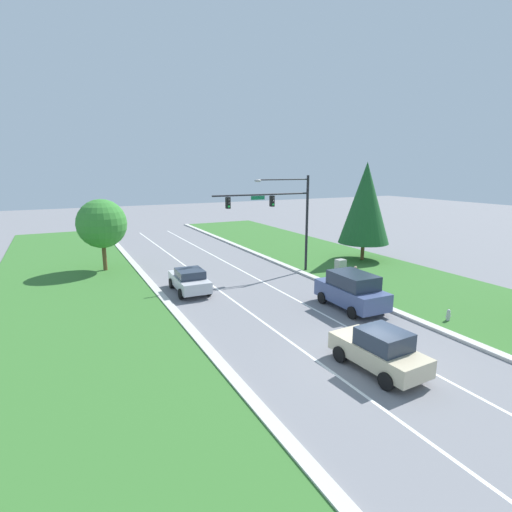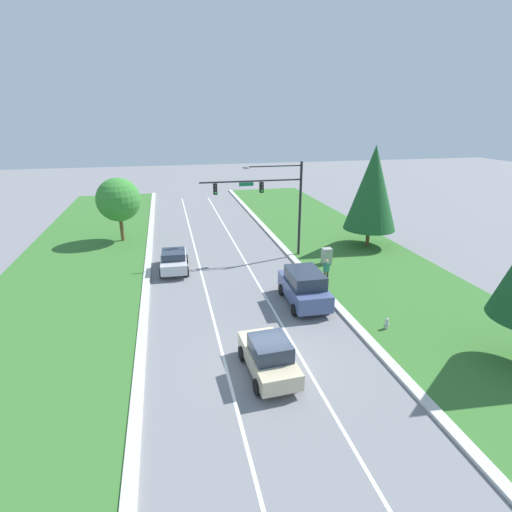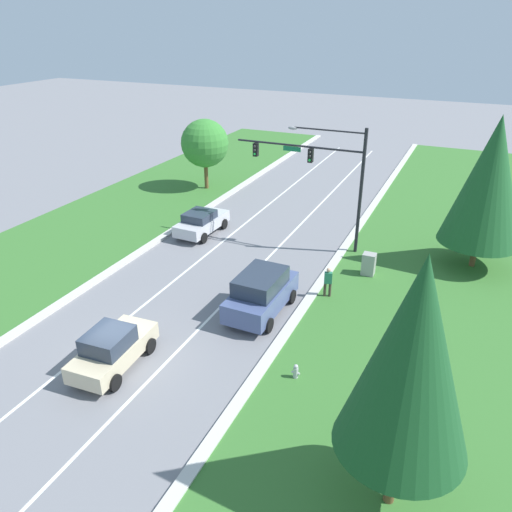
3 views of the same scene
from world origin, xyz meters
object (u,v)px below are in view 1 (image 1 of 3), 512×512
(utility_cabinet, at_px, (340,268))
(conifer_far_right_tree, at_px, (365,203))
(pedestrian, at_px, (355,277))
(fire_hydrant, at_px, (448,316))
(slate_blue_suv, at_px, (352,290))
(oak_near_left_tree, at_px, (102,224))
(traffic_signal_mast, at_px, (282,209))
(champagne_sedan, at_px, (379,350))
(silver_sedan, at_px, (189,280))

(utility_cabinet, bearing_deg, conifer_far_right_tree, 33.82)
(pedestrian, distance_m, fire_hydrant, 6.78)
(slate_blue_suv, distance_m, pedestrian, 3.70)
(pedestrian, height_order, oak_near_left_tree, oak_near_left_tree)
(pedestrian, xyz_separation_m, conifer_far_right_tree, (6.63, 6.79, 4.19))
(slate_blue_suv, distance_m, conifer_far_right_tree, 13.78)
(traffic_signal_mast, height_order, champagne_sedan, traffic_signal_mast)
(utility_cabinet, bearing_deg, traffic_signal_mast, 144.33)
(slate_blue_suv, bearing_deg, pedestrian, 47.84)
(traffic_signal_mast, height_order, conifer_far_right_tree, conifer_far_right_tree)
(pedestrian, bearing_deg, champagne_sedan, 34.04)
(traffic_signal_mast, xyz_separation_m, pedestrian, (2.32, -5.91, -4.13))
(slate_blue_suv, relative_size, oak_near_left_tree, 0.81)
(slate_blue_suv, distance_m, fire_hydrant, 5.24)
(silver_sedan, relative_size, slate_blue_suv, 0.93)
(utility_cabinet, relative_size, oak_near_left_tree, 0.23)
(utility_cabinet, relative_size, pedestrian, 0.79)
(fire_hydrant, bearing_deg, conifer_far_right_tree, 66.38)
(oak_near_left_tree, bearing_deg, utility_cabinet, -31.94)
(pedestrian, relative_size, oak_near_left_tree, 0.29)
(champagne_sedan, relative_size, utility_cabinet, 3.15)
(slate_blue_suv, distance_m, champagne_sedan, 7.42)
(traffic_signal_mast, relative_size, pedestrian, 4.71)
(oak_near_left_tree, bearing_deg, champagne_sedan, -70.06)
(champagne_sedan, distance_m, pedestrian, 11.06)
(champagne_sedan, relative_size, pedestrian, 2.48)
(champagne_sedan, bearing_deg, conifer_far_right_tree, 47.26)
(utility_cabinet, height_order, fire_hydrant, utility_cabinet)
(traffic_signal_mast, relative_size, oak_near_left_tree, 1.38)
(pedestrian, distance_m, conifer_far_right_tree, 10.37)
(champagne_sedan, distance_m, conifer_far_right_tree, 20.92)
(champagne_sedan, bearing_deg, slate_blue_suv, 55.43)
(silver_sedan, relative_size, fire_hydrant, 6.20)
(silver_sedan, xyz_separation_m, fire_hydrant, (10.79, -11.38, -0.47))
(pedestrian, height_order, conifer_far_right_tree, conifer_far_right_tree)
(champagne_sedan, distance_m, utility_cabinet, 14.54)
(slate_blue_suv, relative_size, utility_cabinet, 3.50)
(traffic_signal_mast, distance_m, silver_sedan, 8.92)
(silver_sedan, bearing_deg, fire_hydrant, -44.53)
(slate_blue_suv, xyz_separation_m, fire_hydrant, (3.26, -4.03, -0.75))
(traffic_signal_mast, bearing_deg, utility_cabinet, -35.67)
(slate_blue_suv, distance_m, utility_cabinet, 7.13)
(traffic_signal_mast, distance_m, slate_blue_suv, 9.47)
(slate_blue_suv, relative_size, champagne_sedan, 1.11)
(champagne_sedan, relative_size, conifer_far_right_tree, 0.49)
(pedestrian, bearing_deg, utility_cabinet, -133.52)
(pedestrian, xyz_separation_m, oak_near_left_tree, (-14.42, 13.11, 2.89))
(champagne_sedan, relative_size, fire_hydrant, 6.00)
(champagne_sedan, xyz_separation_m, fire_hydrant, (7.12, 2.31, -0.54))
(traffic_signal_mast, xyz_separation_m, fire_hydrant, (3.04, -12.63, -4.73))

